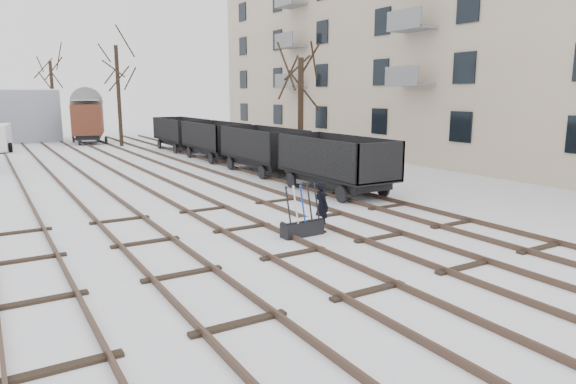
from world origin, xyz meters
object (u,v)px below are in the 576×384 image
at_px(freight_wagon_a, 335,171).
at_px(ground_frame, 302,226).
at_px(worker, 322,207).
at_px(box_van_wagon, 88,118).

bearing_deg(freight_wagon_a, ground_frame, -134.14).
height_order(ground_frame, worker, worker).
xyz_separation_m(worker, box_van_wagon, (-0.68, 33.28, 1.33)).
relative_size(ground_frame, freight_wagon_a, 0.26).
height_order(worker, freight_wagon_a, freight_wagon_a).
height_order(ground_frame, freight_wagon_a, freight_wagon_a).
distance_m(ground_frame, box_van_wagon, 33.43).
xyz_separation_m(ground_frame, freight_wagon_a, (4.83, 4.98, 0.61)).
height_order(ground_frame, box_van_wagon, box_van_wagon).
distance_m(ground_frame, worker, 0.90).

